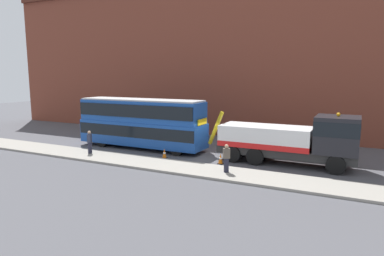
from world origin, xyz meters
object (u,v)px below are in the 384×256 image
at_px(pedestrian_bystander, 226,159).
at_px(traffic_cone_near_bus, 164,154).
at_px(recovery_tow_truck, 292,139).
at_px(double_decker_bus, 141,121).
at_px(traffic_cone_midway, 220,159).
at_px(pedestrian_onlooker, 90,142).

distance_m(pedestrian_bystander, traffic_cone_near_bus, 5.78).
relative_size(pedestrian_bystander, traffic_cone_near_bus, 2.38).
xyz_separation_m(recovery_tow_truck, double_decker_bus, (-12.06, 0.00, 0.47)).
relative_size(double_decker_bus, traffic_cone_midway, 15.37).
xyz_separation_m(pedestrian_bystander, traffic_cone_midway, (-1.22, 2.17, -0.64)).
distance_m(double_decker_bus, pedestrian_bystander, 9.87).
bearing_deg(pedestrian_onlooker, recovery_tow_truck, -9.43).
bearing_deg(traffic_cone_near_bus, recovery_tow_truck, 14.29).
distance_m(double_decker_bus, traffic_cone_near_bus, 4.52).
height_order(recovery_tow_truck, pedestrian_onlooker, recovery_tow_truck).
height_order(pedestrian_bystander, traffic_cone_near_bus, pedestrian_bystander).
distance_m(traffic_cone_near_bus, traffic_cone_midway, 4.23).
xyz_separation_m(double_decker_bus, traffic_cone_midway, (7.70, -1.86, -1.89)).
bearing_deg(recovery_tow_truck, double_decker_bus, -179.57).
relative_size(pedestrian_bystander, traffic_cone_midway, 2.38).
xyz_separation_m(recovery_tow_truck, traffic_cone_near_bus, (-8.58, -2.19, -1.42)).
xyz_separation_m(recovery_tow_truck, traffic_cone_midway, (-4.36, -1.86, -1.42)).
relative_size(double_decker_bus, pedestrian_onlooker, 6.47).
distance_m(recovery_tow_truck, pedestrian_onlooker, 14.65).
bearing_deg(pedestrian_onlooker, pedestrian_bystander, -25.66).
bearing_deg(traffic_cone_near_bus, pedestrian_bystander, -18.65).
relative_size(recovery_tow_truck, pedestrian_onlooker, 5.94).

